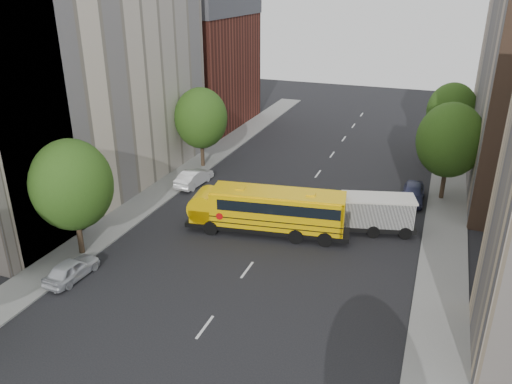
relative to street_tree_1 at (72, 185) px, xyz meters
The scene contains 16 objects.
ground 12.71m from the street_tree_1, 19.98° to the left, with size 120.00×120.00×0.00m, color black.
sidewalk_left 10.26m from the street_tree_1, 93.18° to the left, with size 3.00×80.00×0.12m, color slate.
sidewalk_right 24.72m from the street_tree_1, 21.80° to the left, with size 3.00×80.00×0.12m, color slate.
lane_markings 18.48m from the street_tree_1, 51.84° to the left, with size 0.15×64.00×0.01m, color silver.
building_left_cream 13.21m from the street_tree_1, 124.99° to the left, with size 10.00×26.00×20.00m, color beige.
building_left_redbrick 32.79m from the street_tree_1, 102.34° to the left, with size 10.00×15.00×13.00m, color maroon.
street_tree_1 is the anchor object (origin of this frame).
street_tree_2 18.00m from the street_tree_1, 90.00° to the left, with size 4.99×4.99×7.71m.
street_tree_4 28.43m from the street_tree_1, 39.29° to the left, with size 5.25×5.25×8.10m.
street_tree_5 37.20m from the street_tree_1, 53.75° to the left, with size 4.86×4.86×7.51m.
school_bus 13.07m from the street_tree_1, 35.05° to the left, with size 11.93×4.35×3.29m.
safari_truck 20.36m from the street_tree_1, 30.10° to the left, with size 6.70×3.81×2.72m.
parked_car_0 5.24m from the street_tree_1, 62.08° to the right, with size 1.53×3.81×1.30m, color silver.
parked_car_1 14.17m from the street_tree_1, 84.06° to the left, with size 1.51×4.34×1.43m, color white.
parked_car_4 26.18m from the street_tree_1, 39.99° to the left, with size 1.75×4.35×1.48m, color #383D63.
parked_car_5 35.46m from the street_tree_1, 54.18° to the left, with size 1.45×4.15×1.37m, color #9C9D98.
Camera 1 is at (10.05, -26.94, 16.79)m, focal length 35.00 mm.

